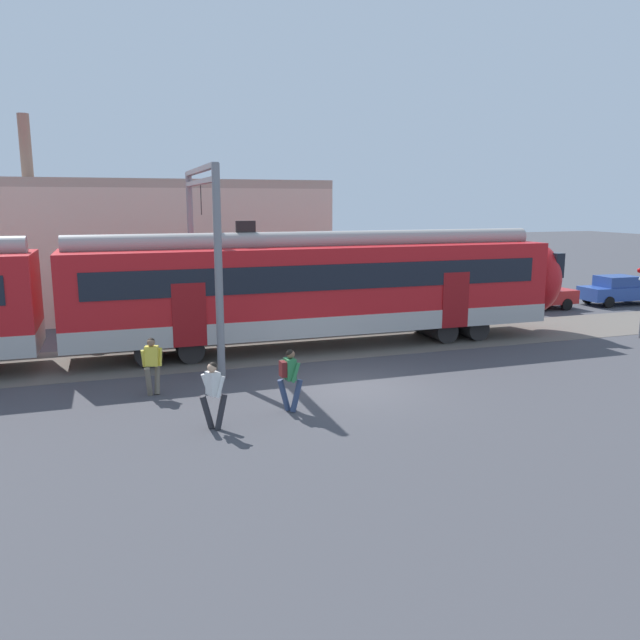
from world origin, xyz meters
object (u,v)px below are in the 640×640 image
(pedestrian_white, at_px, (213,391))
(parked_car_red, at_px, (536,294))
(pedestrian_green, at_px, (289,375))
(commuter_train, at_px, (73,298))
(parked_car_blue, at_px, (618,290))
(pedestrian_yellow, at_px, (152,362))

(pedestrian_white, height_order, parked_car_red, pedestrian_white)
(pedestrian_green, bearing_deg, commuter_train, 128.47)
(pedestrian_white, distance_m, parked_car_blue, 26.13)
(pedestrian_white, xyz_separation_m, parked_car_red, (18.26, 11.82, -0.18))
(parked_car_red, height_order, parked_car_blue, same)
(parked_car_red, bearing_deg, parked_car_blue, -1.14)
(pedestrian_green, distance_m, parked_car_red, 19.66)
(commuter_train, distance_m, pedestrian_yellow, 4.95)
(commuter_train, bearing_deg, parked_car_blue, 8.95)
(pedestrian_yellow, relative_size, parked_car_red, 0.41)
(commuter_train, bearing_deg, pedestrian_white, -65.86)
(commuter_train, relative_size, pedestrian_white, 22.83)
(commuter_train, distance_m, parked_car_red, 22.10)
(commuter_train, height_order, pedestrian_yellow, commuter_train)
(pedestrian_white, height_order, pedestrian_green, same)
(parked_car_red, bearing_deg, pedestrian_white, -147.09)
(pedestrian_green, height_order, parked_car_red, pedestrian_green)
(pedestrian_green, height_order, parked_car_blue, pedestrian_green)
(pedestrian_yellow, height_order, parked_car_red, pedestrian_yellow)
(pedestrian_yellow, bearing_deg, parked_car_red, 23.77)
(commuter_train, height_order, parked_car_blue, commuter_train)
(pedestrian_white, distance_m, pedestrian_green, 2.18)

